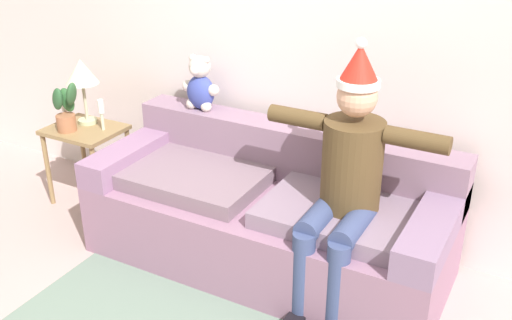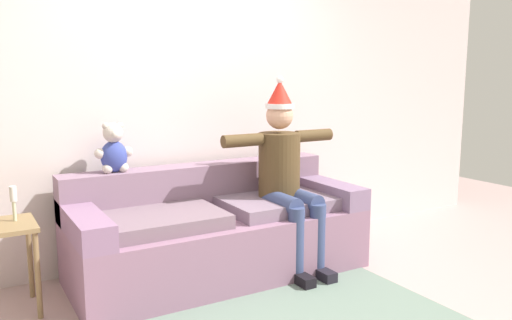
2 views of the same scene
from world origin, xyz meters
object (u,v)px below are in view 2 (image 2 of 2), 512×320
Objects in this scene: teddy_bear at (114,150)px; person_seated at (286,171)px; candle_short at (13,199)px; couch at (217,231)px.

person_seated is at bearing -20.49° from teddy_bear.
candle_short is (-0.73, -0.22, -0.24)m from teddy_bear.
teddy_bear is at bearing 159.51° from person_seated.
couch is 1.50m from candle_short.
teddy_bear is (-0.71, 0.30, 0.67)m from couch.
person_seated reaches higher than couch.
teddy_bear reaches higher than couch.
teddy_bear is 1.64× the size of candle_short.
candle_short is (-1.43, 0.09, 0.42)m from couch.
person_seated is 4.07× the size of teddy_bear.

